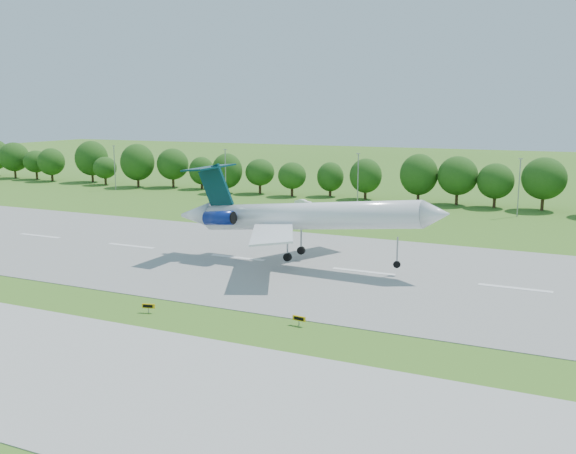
{
  "coord_description": "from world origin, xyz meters",
  "views": [
    {
      "loc": [
        26.43,
        -57.94,
        22.6
      ],
      "look_at": [
        -8.35,
        18.0,
        6.92
      ],
      "focal_mm": 40.0,
      "sensor_mm": 36.0,
      "label": 1
    }
  ],
  "objects_px": {
    "airliner": "(295,215)",
    "taxi_sign_left": "(299,319)",
    "service_vehicle_b": "(392,212)",
    "service_vehicle_a": "(303,202)"
  },
  "relations": [
    {
      "from": "taxi_sign_left",
      "to": "service_vehicle_a",
      "type": "height_order",
      "value": "service_vehicle_a"
    },
    {
      "from": "airliner",
      "to": "taxi_sign_left",
      "type": "xyz_separation_m",
      "value": [
        11.18,
        -24.13,
        -6.51
      ]
    },
    {
      "from": "airliner",
      "to": "service_vehicle_b",
      "type": "height_order",
      "value": "airliner"
    },
    {
      "from": "taxi_sign_left",
      "to": "airliner",
      "type": "bearing_deg",
      "value": 120.63
    },
    {
      "from": "airliner",
      "to": "service_vehicle_b",
      "type": "distance_m",
      "value": 48.89
    },
    {
      "from": "taxi_sign_left",
      "to": "service_vehicle_b",
      "type": "xyz_separation_m",
      "value": [
        -10.26,
        72.56,
        -0.1
      ]
    },
    {
      "from": "airliner",
      "to": "taxi_sign_left",
      "type": "height_order",
      "value": "airliner"
    },
    {
      "from": "airliner",
      "to": "service_vehicle_a",
      "type": "xyz_separation_m",
      "value": [
        -21.59,
        53.16,
        -6.63
      ]
    },
    {
      "from": "taxi_sign_left",
      "to": "service_vehicle_a",
      "type": "bearing_deg",
      "value": 118.75
    },
    {
      "from": "service_vehicle_a",
      "to": "service_vehicle_b",
      "type": "xyz_separation_m",
      "value": [
        22.51,
        -4.73,
        0.02
      ]
    }
  ]
}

